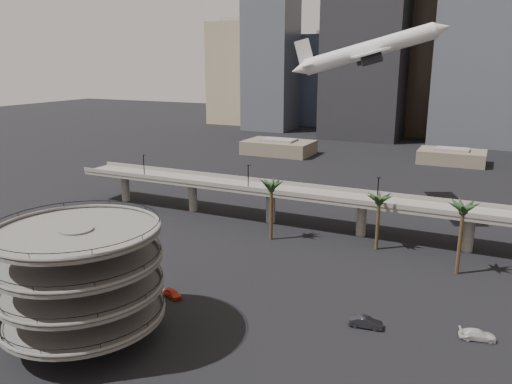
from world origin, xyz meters
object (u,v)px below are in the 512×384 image
at_px(car_a, 172,293).
at_px(car_b, 366,322).
at_px(parking_ramp, 81,274).
at_px(car_c, 477,335).
at_px(airborne_jet, 368,50).
at_px(overpass, 315,198).

distance_m(car_a, car_b, 31.34).
distance_m(parking_ramp, car_a, 18.58).
xyz_separation_m(car_a, car_c, (45.92, 7.64, 0.03)).
bearing_deg(car_b, airborne_jet, 7.37).
bearing_deg(car_a, airborne_jet, 6.79).
bearing_deg(car_b, car_c, -84.62).
distance_m(parking_ramp, airborne_jet, 82.52).
relative_size(airborne_jet, car_c, 7.31).
bearing_deg(car_a, parking_ramp, -169.99).
distance_m(car_b, car_c, 15.26).
bearing_deg(car_c, overpass, 32.51).
distance_m(airborne_jet, car_a, 72.31).
bearing_deg(airborne_jet, car_a, -125.50).
distance_m(overpass, car_b, 45.07).
height_order(overpass, airborne_jet, airborne_jet).
height_order(airborne_jet, car_c, airborne_jet).
bearing_deg(parking_ramp, car_c, 25.38).
height_order(parking_ramp, car_b, parking_ramp).
height_order(car_a, car_c, car_c).
relative_size(parking_ramp, car_b, 4.60).
xyz_separation_m(overpass, car_a, (-9.53, -43.21, -6.66)).
bearing_deg(car_b, car_a, 89.81).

